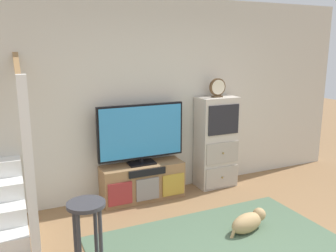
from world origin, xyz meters
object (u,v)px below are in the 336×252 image
(dog, at_px, (249,222))
(side_cabinet, at_px, (216,142))
(desk_clock, at_px, (217,88))
(bar_stool_near, at_px, (87,222))
(television, at_px, (141,133))
(media_console, at_px, (143,182))

(dog, bearing_deg, side_cabinet, 73.40)
(side_cabinet, bearing_deg, desk_clock, -142.31)
(side_cabinet, relative_size, dog, 2.50)
(dog, bearing_deg, bar_stool_near, -178.57)
(television, relative_size, bar_stool_near, 1.66)
(media_console, bearing_deg, desk_clock, -0.24)
(desk_clock, xyz_separation_m, dog, (-0.38, -1.32, -1.36))
(dog, bearing_deg, media_console, 120.07)
(desk_clock, bearing_deg, dog, -106.01)
(media_console, xyz_separation_m, bar_stool_near, (-1.04, -1.37, 0.28))
(media_console, xyz_separation_m, television, (0.00, 0.02, 0.68))
(side_cabinet, xyz_separation_m, dog, (-0.40, -1.34, -0.55))
(television, relative_size, dog, 2.22)
(media_console, xyz_separation_m, desk_clock, (1.15, -0.00, 1.23))
(television, xyz_separation_m, side_cabinet, (1.17, -0.01, -0.26))
(television, height_order, dog, television)
(bar_stool_near, relative_size, dog, 1.33)
(television, distance_m, desk_clock, 1.27)
(television, height_order, desk_clock, desk_clock)
(side_cabinet, height_order, bar_stool_near, side_cabinet)
(desk_clock, distance_m, dog, 1.94)
(television, relative_size, desk_clock, 4.42)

